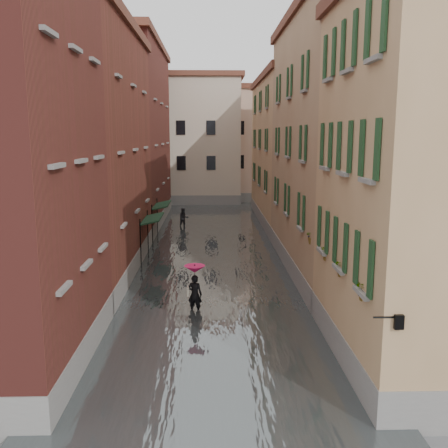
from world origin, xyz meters
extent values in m
plane|color=#58585A|center=(0.00, 0.00, 0.00)|extent=(120.00, 120.00, 0.00)
cube|color=#51595A|center=(0.00, 13.00, 0.10)|extent=(10.00, 60.00, 0.20)
cube|color=maroon|center=(-7.00, 9.00, 6.25)|extent=(6.00, 14.00, 12.50)
cube|color=maroon|center=(-7.00, 24.00, 7.00)|extent=(6.00, 16.00, 14.00)
cube|color=#A07C53|center=(7.00, -2.00, 5.75)|extent=(6.00, 8.00, 11.50)
cube|color=tan|center=(7.00, 9.00, 6.50)|extent=(6.00, 14.00, 13.00)
cube|color=#A07C53|center=(7.00, 24.00, 5.75)|extent=(6.00, 16.00, 11.50)
cube|color=#BEB297|center=(-3.00, 38.00, 6.50)|extent=(12.00, 9.00, 13.00)
cube|color=tan|center=(6.00, 40.00, 6.00)|extent=(10.00, 9.00, 12.00)
cube|color=#16311D|center=(-3.45, 11.49, 2.55)|extent=(1.09, 3.23, 0.31)
cylinder|color=black|center=(-3.95, 9.88, 1.40)|extent=(0.06, 0.06, 2.80)
cylinder|color=black|center=(-3.95, 13.11, 1.40)|extent=(0.06, 0.06, 2.80)
cube|color=#16311D|center=(-3.45, 17.10, 2.55)|extent=(1.09, 3.29, 0.31)
cylinder|color=black|center=(-3.95, 15.46, 1.40)|extent=(0.06, 0.06, 2.80)
cylinder|color=black|center=(-3.95, 18.74, 1.40)|extent=(0.06, 0.06, 2.80)
cylinder|color=black|center=(4.05, -6.00, 3.10)|extent=(0.60, 0.05, 0.05)
cube|color=black|center=(4.35, -6.00, 3.00)|extent=(0.22, 0.22, 0.35)
cube|color=beige|center=(4.35, -6.00, 3.00)|extent=(0.14, 0.14, 0.24)
cube|color=#A04034|center=(4.12, -4.23, 3.15)|extent=(0.22, 0.85, 0.18)
imported|color=#265926|center=(4.12, -4.23, 3.57)|extent=(0.59, 0.51, 0.66)
cube|color=#A04034|center=(4.12, -1.92, 3.15)|extent=(0.22, 0.85, 0.18)
imported|color=#265926|center=(4.12, -1.92, 3.57)|extent=(0.59, 0.51, 0.66)
cube|color=#A04034|center=(4.12, 0.13, 3.15)|extent=(0.22, 0.85, 0.18)
imported|color=#265926|center=(4.12, 0.13, 3.57)|extent=(0.59, 0.51, 0.66)
cube|color=#A04034|center=(4.12, 2.82, 3.15)|extent=(0.22, 0.85, 0.18)
imported|color=#265926|center=(4.12, 2.82, 3.57)|extent=(0.59, 0.51, 0.66)
imported|color=black|center=(-0.75, 2.71, 0.83)|extent=(0.69, 0.55, 1.67)
cube|color=beige|center=(-1.03, 2.76, 0.95)|extent=(0.08, 0.30, 0.38)
cylinder|color=black|center=(-0.75, 2.71, 1.35)|extent=(0.02, 0.02, 1.00)
cone|color=#DB0E50|center=(-0.75, 2.71, 1.92)|extent=(0.89, 0.89, 0.28)
imported|color=black|center=(-2.20, 21.66, 0.83)|extent=(0.95, 0.83, 1.65)
camera|label=1|loc=(-0.08, -17.09, 7.37)|focal=40.00mm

